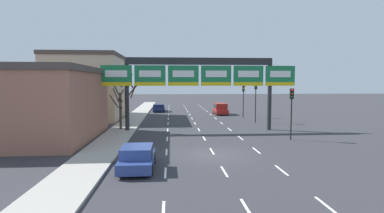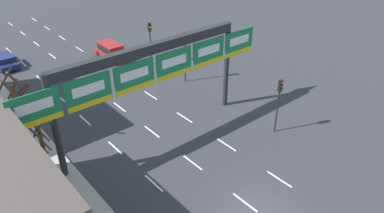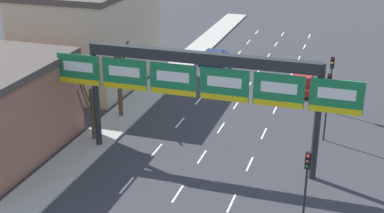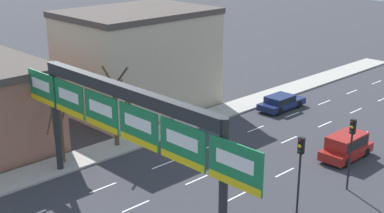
{
  "view_description": "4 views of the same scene",
  "coord_description": "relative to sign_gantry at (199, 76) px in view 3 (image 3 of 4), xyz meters",
  "views": [
    {
      "loc": [
        -3.01,
        -20.29,
        4.99
      ],
      "look_at": [
        -1.04,
        6.69,
        2.83
      ],
      "focal_mm": 28.0,
      "sensor_mm": 36.0,
      "label": 1
    },
    {
      "loc": [
        -13.23,
        -9.78,
        16.68
      ],
      "look_at": [
        2.42,
        8.97,
        2.32
      ],
      "focal_mm": 35.0,
      "sensor_mm": 36.0,
      "label": 2
    },
    {
      "loc": [
        9.24,
        -19.9,
        16.76
      ],
      "look_at": [
        -0.77,
        11.21,
        3.52
      ],
      "focal_mm": 50.0,
      "sensor_mm": 36.0,
      "label": 3
    },
    {
      "loc": [
        22.3,
        -6.0,
        15.41
      ],
      "look_at": [
        -0.3,
        15.87,
        4.98
      ],
      "focal_mm": 50.0,
      "sensor_mm": 36.0,
      "label": 4
    }
  ],
  "objects": [
    {
      "name": "lane_dashes",
      "position": [
        0.0,
        3.17,
        -6.0
      ],
      "size": [
        6.72,
        67.0,
        0.01
      ],
      "color": "white",
      "rests_on": "ground_plane"
    },
    {
      "name": "sign_gantry",
      "position": [
        0.0,
        0.0,
        0.0
      ],
      "size": [
        19.84,
        0.7,
        7.52
      ],
      "color": "#232628",
      "rests_on": "ground_plane"
    },
    {
      "name": "building_far",
      "position": [
        -14.34,
        12.44,
        -1.56
      ],
      "size": [
        9.26,
        12.65,
        8.86
      ],
      "color": "#C6B293",
      "rests_on": "ground_plane"
    },
    {
      "name": "suv_red",
      "position": [
        4.84,
        15.71,
        -5.02
      ],
      "size": [
        1.92,
        4.35,
        1.78
      ],
      "color": "maroon",
      "rests_on": "ground_plane"
    },
    {
      "name": "car_navy",
      "position": [
        -4.97,
        21.19,
        -5.3
      ],
      "size": [
        1.97,
        4.8,
        1.3
      ],
      "color": "#19234C",
      "rests_on": "ground_plane"
    },
    {
      "name": "traffic_light_near_gantry",
      "position": [
        7.6,
        5.88,
        -2.41
      ],
      "size": [
        0.3,
        0.35,
        5.06
      ],
      "color": "black",
      "rests_on": "ground_plane"
    },
    {
      "name": "traffic_light_mid_block",
      "position": [
        7.47,
        -5.5,
        -2.79
      ],
      "size": [
        0.3,
        0.35,
        4.49
      ],
      "color": "black",
      "rests_on": "ground_plane"
    },
    {
      "name": "traffic_light_far_end",
      "position": [
        7.44,
        11.49,
        -2.7
      ],
      "size": [
        0.3,
        0.35,
        4.62
      ],
      "color": "black",
      "rests_on": "ground_plane"
    },
    {
      "name": "tree_bare_closest",
      "position": [
        -8.26,
        0.72,
        -3.53
      ],
      "size": [
        1.49,
        1.51,
        4.85
      ],
      "color": "brown",
      "rests_on": "sidewalk_left"
    },
    {
      "name": "tree_bare_second",
      "position": [
        -8.05,
        5.44,
        -2.82
      ],
      "size": [
        2.13,
        2.16,
        6.18
      ],
      "color": "brown",
      "rests_on": "sidewalk_left"
    }
  ]
}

